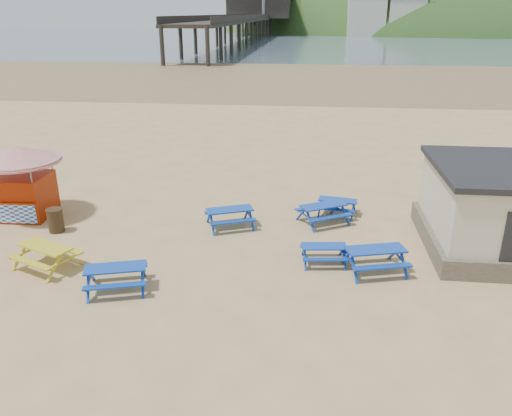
# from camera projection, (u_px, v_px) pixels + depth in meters

# --- Properties ---
(ground) EXTENTS (400.00, 400.00, 0.00)m
(ground) POSITION_uv_depth(u_px,v_px,m) (240.00, 247.00, 18.41)
(ground) COLOR tan
(ground) RESTS_ON ground
(wet_sand) EXTENTS (400.00, 400.00, 0.00)m
(wet_sand) POSITION_uv_depth(u_px,v_px,m) (295.00, 75.00, 69.28)
(wet_sand) COLOR olive
(wet_sand) RESTS_ON ground
(sea) EXTENTS (400.00, 400.00, 0.00)m
(sea) POSITION_uv_depth(u_px,v_px,m) (307.00, 37.00, 175.64)
(sea) COLOR #4C5F6D
(sea) RESTS_ON ground
(picnic_table_blue_a) EXTENTS (2.26, 2.06, 0.77)m
(picnic_table_blue_a) POSITION_uv_depth(u_px,v_px,m) (230.00, 218.00, 20.06)
(picnic_table_blue_a) COLOR #04319D
(picnic_table_blue_a) RESTS_ON ground
(picnic_table_blue_b) EXTENTS (1.80, 1.55, 0.67)m
(picnic_table_blue_b) POSITION_uv_depth(u_px,v_px,m) (337.00, 207.00, 21.34)
(picnic_table_blue_b) COLOR #04319D
(picnic_table_blue_b) RESTS_ON ground
(picnic_table_blue_c) EXTENTS (2.39, 2.25, 0.79)m
(picnic_table_blue_c) POSITION_uv_depth(u_px,v_px,m) (323.00, 214.00, 20.44)
(picnic_table_blue_c) COLOR #04319D
(picnic_table_blue_c) RESTS_ON ground
(picnic_table_blue_d) EXTENTS (2.20, 1.96, 0.78)m
(picnic_table_blue_d) POSITION_uv_depth(u_px,v_px,m) (117.00, 278.00, 15.50)
(picnic_table_blue_d) COLOR #04319D
(picnic_table_blue_d) RESTS_ON ground
(picnic_table_blue_e) EXTENTS (2.31, 2.04, 0.82)m
(picnic_table_blue_e) POSITION_uv_depth(u_px,v_px,m) (375.00, 260.00, 16.60)
(picnic_table_blue_e) COLOR #04319D
(picnic_table_blue_e) RESTS_ON ground
(picnic_table_blue_f) EXTENTS (1.68, 1.42, 0.65)m
(picnic_table_blue_f) POSITION_uv_depth(u_px,v_px,m) (324.00, 254.00, 17.18)
(picnic_table_blue_f) COLOR #04319D
(picnic_table_blue_f) RESTS_ON ground
(picnic_table_yellow) EXTENTS (2.38, 2.18, 0.81)m
(picnic_table_yellow) POSITION_uv_depth(u_px,v_px,m) (47.00, 257.00, 16.82)
(picnic_table_yellow) COLOR #AE980C
(picnic_table_yellow) RESTS_ON ground
(ice_cream_kiosk) EXTENTS (3.54, 3.54, 3.05)m
(ice_cream_kiosk) POSITION_uv_depth(u_px,v_px,m) (21.00, 173.00, 20.59)
(ice_cream_kiosk) COLOR #931D01
(ice_cream_kiosk) RESTS_ON ground
(litter_bin) EXTENTS (0.65, 0.65, 0.95)m
(litter_bin) POSITION_uv_depth(u_px,v_px,m) (56.00, 220.00, 19.59)
(litter_bin) COLOR #3E2918
(litter_bin) RESTS_ON ground
(pier) EXTENTS (24.00, 220.00, 39.29)m
(pier) POSITION_uv_depth(u_px,v_px,m) (259.00, 20.00, 183.10)
(pier) COLOR black
(pier) RESTS_ON ground
(headland_town) EXTENTS (264.00, 144.00, 108.00)m
(headland_town) POSITION_uv_depth(u_px,v_px,m) (508.00, 55.00, 225.27)
(headland_town) COLOR #2D4C1E
(headland_town) RESTS_ON ground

